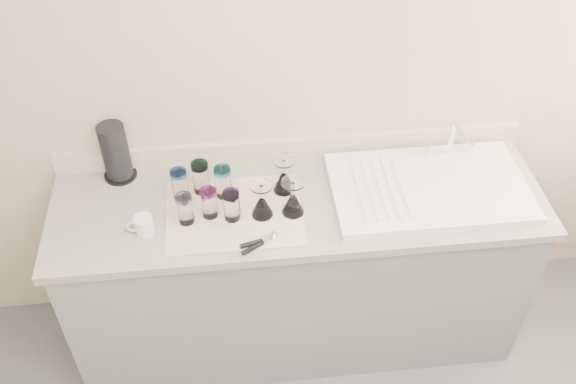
{
  "coord_description": "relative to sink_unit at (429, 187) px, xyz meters",
  "views": [
    {
      "loc": [
        -0.26,
        -0.71,
        2.74
      ],
      "look_at": [
        -0.05,
        1.15,
        1.0
      ],
      "focal_mm": 40.0,
      "sensor_mm": 36.0,
      "label": 1
    }
  ],
  "objects": [
    {
      "name": "dish_towel",
      "position": [
        -0.82,
        -0.05,
        -0.02
      ],
      "size": [
        0.55,
        0.42,
        0.01
      ],
      "primitive_type": "cube",
      "color": "beige",
      "rests_on": "counter_unit"
    },
    {
      "name": "tumbler_teal",
      "position": [
        -1.04,
        0.06,
        0.06
      ],
      "size": [
        0.07,
        0.07,
        0.14
      ],
      "color": "white",
      "rests_on": "dish_towel"
    },
    {
      "name": "tumbler_purple",
      "position": [
        -0.86,
        0.06,
        0.06
      ],
      "size": [
        0.07,
        0.07,
        0.14
      ],
      "color": "white",
      "rests_on": "dish_towel"
    },
    {
      "name": "tumbler_lavender",
      "position": [
        -0.83,
        -0.08,
        0.06
      ],
      "size": [
        0.07,
        0.07,
        0.14
      ],
      "color": "white",
      "rests_on": "dish_towel"
    },
    {
      "name": "counter_unit",
      "position": [
        -0.55,
        -0.0,
        -0.47
      ],
      "size": [
        2.06,
        0.62,
        0.9
      ],
      "color": "slate",
      "rests_on": "ground"
    },
    {
      "name": "sink_unit",
      "position": [
        0.0,
        0.0,
        0.0
      ],
      "size": [
        0.82,
        0.5,
        0.22
      ],
      "color": "white",
      "rests_on": "counter_unit"
    },
    {
      "name": "goblet_front_left",
      "position": [
        -0.71,
        -0.07,
        0.04
      ],
      "size": [
        0.09,
        0.09,
        0.16
      ],
      "color": "white",
      "rests_on": "dish_towel"
    },
    {
      "name": "white_mug",
      "position": [
        -1.18,
        -0.12,
        0.02
      ],
      "size": [
        0.11,
        0.08,
        0.08
      ],
      "color": "silver",
      "rests_on": "counter_unit"
    },
    {
      "name": "tumbler_magenta",
      "position": [
        -1.01,
        -0.08,
        0.06
      ],
      "size": [
        0.07,
        0.07,
        0.13
      ],
      "color": "white",
      "rests_on": "dish_towel"
    },
    {
      "name": "tumbler_cyan",
      "position": [
        -0.95,
        0.1,
        0.06
      ],
      "size": [
        0.07,
        0.07,
        0.15
      ],
      "color": "white",
      "rests_on": "dish_towel"
    },
    {
      "name": "room_envelope",
      "position": [
        -0.55,
        -1.2,
        0.64
      ],
      "size": [
        3.54,
        3.5,
        2.52
      ],
      "color": "#535258",
      "rests_on": "ground"
    },
    {
      "name": "goblet_back_right",
      "position": [
        -0.61,
        0.06,
        0.04
      ],
      "size": [
        0.09,
        0.09,
        0.16
      ],
      "color": "white",
      "rests_on": "dish_towel"
    },
    {
      "name": "goblet_front_right",
      "position": [
        -0.59,
        -0.07,
        0.04
      ],
      "size": [
        0.09,
        0.09,
        0.16
      ],
      "color": "white",
      "rests_on": "dish_towel"
    },
    {
      "name": "paper_towel_roll",
      "position": [
        -1.3,
        0.24,
        0.11
      ],
      "size": [
        0.14,
        0.14,
        0.26
      ],
      "color": "black",
      "rests_on": "counter_unit"
    },
    {
      "name": "can_opener",
      "position": [
        -0.74,
        -0.24,
        -0.0
      ],
      "size": [
        0.15,
        0.1,
        0.02
      ],
      "color": "silver",
      "rests_on": "dish_towel"
    },
    {
      "name": "tumbler_blue",
      "position": [
        -0.92,
        -0.05,
        0.06
      ],
      "size": [
        0.07,
        0.07,
        0.13
      ],
      "color": "white",
      "rests_on": "dish_towel"
    }
  ]
}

